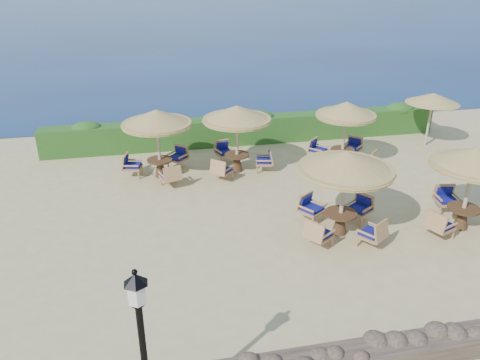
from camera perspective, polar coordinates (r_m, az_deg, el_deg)
The scene contains 10 objects.
ground at distance 15.28m, azimuth 6.77°, elevation -4.51°, with size 120.00×120.00×0.00m, color tan.
sea at distance 83.07m, azimuth -9.01°, elevation 19.24°, with size 160.00×160.00×0.00m, color #0B1D4B.
hedge at distance 21.42m, azimuth 0.93°, elevation 6.12°, with size 18.00×0.90×1.20m, color #1D4716.
stone_wall at distance 10.60m, azimuth 17.73°, elevation -19.46°, with size 15.00×0.65×0.44m, color brown.
extra_parasol at distance 22.23m, azimuth 22.47°, elevation 9.18°, with size 2.30×2.30×2.41m.
cafe_set_0 at distance 13.80m, azimuth 12.62°, elevation 0.20°, with size 2.82×2.82×2.65m.
cafe_set_1 at distance 15.34m, azimuth 26.41°, elevation 0.71°, with size 2.74×2.70×2.65m.
cafe_set_2 at distance 17.65m, azimuth -10.04°, elevation 5.98°, with size 2.75×2.75×2.65m.
cafe_set_3 at distance 17.90m, azimuth -0.38°, elevation 6.65°, with size 2.77×2.76×2.65m.
cafe_set_4 at distance 18.93m, azimuth 12.67°, elevation 6.49°, with size 2.51×2.51×2.65m.
Camera 1 is at (-4.42, -12.62, 7.39)m, focal length 35.00 mm.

